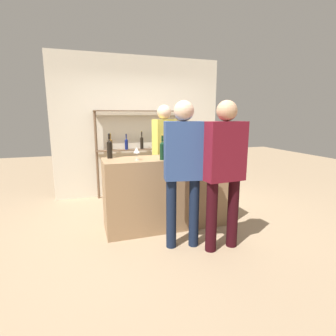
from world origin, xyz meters
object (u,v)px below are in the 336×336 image
(wine_glass, at_px, (137,150))
(server_behind_counter, at_px, (164,148))
(counter_bottle_2, at_px, (162,150))
(cork_jar, at_px, (207,151))
(customer_right, at_px, (224,165))
(counter_bottle_0, at_px, (185,146))
(counter_bottle_1, at_px, (181,148))
(counter_bottle_3, at_px, (110,148))
(customer_center, at_px, (183,163))

(wine_glass, relative_size, server_behind_counter, 0.10)
(counter_bottle_2, xyz_separation_m, server_behind_counter, (0.30, 0.88, -0.08))
(cork_jar, height_order, customer_right, customer_right)
(cork_jar, bearing_deg, counter_bottle_2, -165.65)
(counter_bottle_0, bearing_deg, wine_glass, -167.30)
(counter_bottle_1, xyz_separation_m, counter_bottle_3, (-0.94, 0.32, -0.01))
(counter_bottle_2, xyz_separation_m, counter_bottle_3, (-0.66, 0.36, 0.00))
(counter_bottle_2, xyz_separation_m, customer_right, (0.56, -0.68, -0.12))
(counter_bottle_3, height_order, wine_glass, counter_bottle_3)
(cork_jar, height_order, customer_center, customer_center)
(wine_glass, relative_size, customer_center, 0.10)
(counter_bottle_0, height_order, customer_right, customer_right)
(counter_bottle_3, bearing_deg, counter_bottle_2, -28.64)
(counter_bottle_2, relative_size, customer_center, 0.19)
(counter_bottle_2, distance_m, cork_jar, 0.79)
(cork_jar, relative_size, server_behind_counter, 0.07)
(counter_bottle_1, bearing_deg, counter_bottle_0, 55.03)
(wine_glass, bearing_deg, counter_bottle_2, -15.39)
(wine_glass, distance_m, server_behind_counter, 1.02)
(counter_bottle_1, bearing_deg, counter_bottle_3, 161.26)
(counter_bottle_3, relative_size, server_behind_counter, 0.19)
(counter_bottle_0, distance_m, cork_jar, 0.34)
(wine_glass, xyz_separation_m, customer_center, (0.45, -0.57, -0.10))
(wine_glass, height_order, cork_jar, wine_glass)
(server_behind_counter, relative_size, customer_center, 1.00)
(counter_bottle_3, bearing_deg, cork_jar, -6.64)
(counter_bottle_3, relative_size, customer_center, 0.19)
(counter_bottle_3, bearing_deg, wine_glass, -39.43)
(wine_glass, xyz_separation_m, customer_right, (0.89, -0.77, -0.11))
(counter_bottle_3, xyz_separation_m, customer_right, (1.22, -1.04, -0.12))
(counter_bottle_2, bearing_deg, customer_center, -76.60)
(counter_bottle_0, bearing_deg, counter_bottle_2, -148.68)
(counter_bottle_3, bearing_deg, customer_right, -40.45)
(counter_bottle_3, relative_size, cork_jar, 2.56)
(counter_bottle_1, bearing_deg, customer_right, -68.96)
(counter_bottle_1, distance_m, counter_bottle_3, 1.00)
(customer_right, bearing_deg, customer_center, 61.27)
(counter_bottle_3, distance_m, customer_right, 1.61)
(counter_bottle_1, relative_size, customer_right, 0.21)
(server_behind_counter, bearing_deg, counter_bottle_1, -20.39)
(counter_bottle_2, xyz_separation_m, customer_center, (0.11, -0.48, -0.11))
(counter_bottle_3, bearing_deg, customer_center, -47.24)
(customer_right, bearing_deg, server_behind_counter, 4.90)
(wine_glass, height_order, customer_right, customer_right)
(counter_bottle_1, distance_m, cork_jar, 0.51)
(counter_bottle_2, bearing_deg, counter_bottle_1, 8.52)
(counter_bottle_2, height_order, customer_right, customer_right)
(wine_glass, bearing_deg, cork_jar, 5.38)
(counter_bottle_0, height_order, server_behind_counter, server_behind_counter)
(counter_bottle_2, bearing_deg, wine_glass, 164.61)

